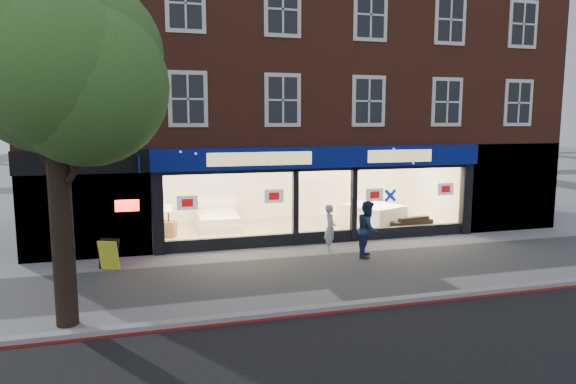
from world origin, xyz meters
name	(u,v)px	position (x,y,z in m)	size (l,w,h in m)	color
ground	(361,267)	(0.00, 0.00, 0.00)	(120.00, 120.00, 0.00)	gray
kerb_line	(417,304)	(0.00, -3.10, 0.01)	(60.00, 0.10, 0.01)	#8C0A07
kerb_stone	(412,298)	(0.00, -2.90, 0.06)	(60.00, 0.25, 0.12)	gray
showroom_floor	(305,229)	(0.00, 5.25, 0.05)	(11.00, 4.50, 0.10)	tan
building	(292,57)	(-0.02, 6.93, 6.67)	(19.00, 8.26, 10.30)	brown
street_tree	(49,79)	(-7.57, -2.20, 4.94)	(4.00, 3.20, 6.60)	black
display_bed	(218,221)	(-3.23, 5.92, 0.41)	(1.66, 1.99, 1.08)	white
bedside_table	(169,229)	(-5.10, 5.00, 0.38)	(0.45, 0.45, 0.55)	brown
mattress_stack	(372,215)	(2.62, 4.85, 0.51)	(2.34, 2.56, 0.82)	white
sofa	(409,222)	(3.70, 3.90, 0.35)	(1.73, 0.68, 0.50)	black
a_board	(109,255)	(-6.90, 1.68, 0.44)	(0.57, 0.36, 0.87)	yellow
pedestrian_grey	(330,228)	(-0.24, 1.91, 0.76)	(0.55, 0.36, 1.52)	#ABADB3
pedestrian_blue	(368,229)	(0.66, 1.01, 0.87)	(0.84, 0.66, 1.73)	#1A2A49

